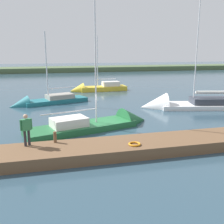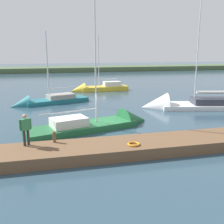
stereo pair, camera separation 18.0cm
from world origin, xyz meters
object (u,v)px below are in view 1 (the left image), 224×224
sailboat_behind_pier (95,89)px  person_on_dock (26,128)px  mooring_post_far (55,137)px  sailboat_inner_slip (103,125)px  sailboat_near_dock (43,103)px  sailboat_outer_mooring (180,106)px  life_ring_buoy (135,144)px

sailboat_behind_pier → person_on_dock: bearing=68.3°
mooring_post_far → sailboat_inner_slip: size_ratio=0.06×
person_on_dock → sailboat_behind_pier: bearing=137.2°
mooring_post_far → sailboat_near_dock: sailboat_near_dock is taller
sailboat_outer_mooring → sailboat_behind_pier: sailboat_outer_mooring is taller
sailboat_near_dock → sailboat_inner_slip: (-4.33, 9.93, 0.03)m
sailboat_near_dock → life_ring_buoy: bearing=88.7°
mooring_post_far → sailboat_outer_mooring: sailboat_outer_mooring is taller
mooring_post_far → sailboat_near_dock: bearing=-87.2°
life_ring_buoy → sailboat_near_dock: sailboat_near_dock is taller
sailboat_behind_pier → person_on_dock: size_ratio=4.85×
sailboat_near_dock → person_on_dock: sailboat_near_dock is taller
sailboat_outer_mooring → sailboat_near_dock: (13.13, -5.20, -0.04)m
sailboat_behind_pier → sailboat_inner_slip: sailboat_inner_slip is taller
sailboat_behind_pier → sailboat_inner_slip: (2.64, 17.77, -0.09)m
sailboat_near_dock → sailboat_outer_mooring: bearing=140.1°
sailboat_near_dock → sailboat_inner_slip: bearing=95.2°
person_on_dock → life_ring_buoy: bearing=53.6°
life_ring_buoy → sailboat_outer_mooring: (-8.34, -10.53, -0.51)m
life_ring_buoy → person_on_dock: bearing=-12.7°
mooring_post_far → person_on_dock: 1.61m
mooring_post_far → sailboat_inner_slip: 5.74m
life_ring_buoy → sailboat_near_dock: 16.45m
sailboat_near_dock → sailboat_inner_slip: size_ratio=0.84×
sailboat_outer_mooring → life_ring_buoy: bearing=64.8°
mooring_post_far → person_on_dock: bearing=6.8°
life_ring_buoy → person_on_dock: 5.77m
sailboat_inner_slip → person_on_dock: bearing=-154.7°
sailboat_behind_pier → person_on_dock: (7.72, 22.31, 1.38)m
mooring_post_far → sailboat_inner_slip: sailboat_inner_slip is taller
mooring_post_far → person_on_dock: size_ratio=0.36×
sailboat_inner_slip → person_on_dock: (5.08, 4.54, 1.47)m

